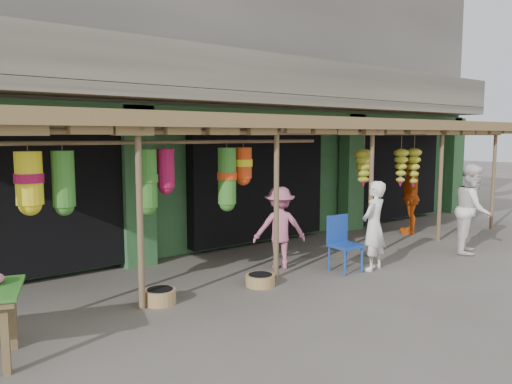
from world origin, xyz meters
TOP-DOWN VIEW (x-y plane):
  - ground at (0.00, 0.00)m, footprint 80.00×80.00m
  - building at (-0.00, 4.87)m, footprint 16.40×6.80m
  - awning at (-0.14, 0.80)m, footprint 14.00×2.70m
  - blue_chair at (-0.25, -0.58)m, footprint 0.52×0.53m
  - basket_mid at (-2.00, -0.39)m, footprint 0.58×0.58m
  - basket_right at (-3.70, -0.16)m, footprint 0.56×0.56m
  - person_front at (0.25, -0.89)m, footprint 0.67×0.52m
  - person_right at (2.92, -1.31)m, footprint 1.12×1.02m
  - person_vendor at (3.73, 0.75)m, footprint 1.14×1.03m
  - person_shopper at (-1.02, 0.27)m, footprint 1.13×0.98m

SIDE VIEW (x-z plane):
  - ground at x=0.00m, z-range 0.00..0.00m
  - basket_mid at x=-2.00m, z-range 0.00..0.19m
  - basket_right at x=-3.70m, z-range 0.00..0.21m
  - blue_chair at x=-0.25m, z-range 0.06..1.07m
  - person_shopper at x=-1.02m, z-range 0.00..1.52m
  - person_front at x=0.25m, z-range 0.00..1.64m
  - person_vendor at x=3.73m, z-range 0.00..1.86m
  - person_right at x=2.92m, z-range 0.00..1.87m
  - awning at x=-0.14m, z-range 1.19..3.98m
  - building at x=0.00m, z-range -0.13..6.87m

